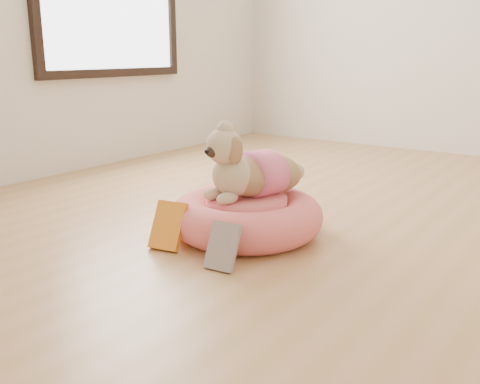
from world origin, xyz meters
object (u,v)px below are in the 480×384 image
Objects in this scene: book_white at (223,246)px; dog at (249,157)px; book_yellow at (168,226)px; pet_bed at (246,216)px.

dog is at bearing 104.33° from book_white.
book_yellow reaches higher than book_white.
book_white is (0.15, -0.38, 0.00)m from pet_bed.
book_white is (0.33, -0.04, -0.01)m from book_yellow.
dog reaches higher than book_yellow.
book_yellow is 0.33m from book_white.
pet_bed is 1.43× the size of dog.
book_white is (0.15, -0.40, -0.27)m from dog.
dog reaches higher than book_white.
pet_bed is 0.27m from dog.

